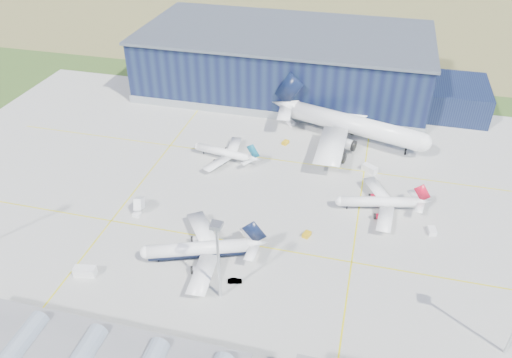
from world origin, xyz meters
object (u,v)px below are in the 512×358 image
object	(u,v)px
airliner_navy	(198,243)
car_b	(235,281)
light_mast_center	(218,249)
gse_van_a	(85,271)
airliner_red	(379,197)
gse_cart_b	(291,123)
airliner_regional	(223,149)
gse_cart_a	(432,231)
gse_tug_c	(285,143)
gse_tug_b	(307,235)
hangar	(291,64)
gse_van_b	(370,169)
airstair	(140,206)
airliner_widebody	(356,116)
gse_tug_a	(251,234)

from	to	relation	value
airliner_navy	car_b	xyz separation A→B (m)	(11.75, -6.00, -4.95)
light_mast_center	gse_van_a	xyz separation A→B (m)	(-35.83, -1.52, -14.20)
airliner_red	gse_cart_b	world-z (taller)	airliner_red
airliner_navy	airliner_regional	bearing A→B (deg)	-100.48
gse_cart_a	gse_tug_c	bearing A→B (deg)	131.09
airliner_navy	gse_van_a	world-z (taller)	airliner_navy
gse_van_a	gse_tug_b	bearing A→B (deg)	-71.62
hangar	gse_van_b	distance (m)	71.78
airstair	airliner_red	bearing A→B (deg)	2.65
airliner_widebody	gse_tug_b	xyz separation A→B (m)	(-7.75, -57.57, -9.61)
light_mast_center	airliner_red	distance (m)	57.88
gse_tug_b	gse_tug_c	distance (m)	51.65
gse_tug_a	gse_van_b	xyz separation A→B (m)	(30.13, 41.80, 0.42)
airliner_navy	gse_tug_b	world-z (taller)	airliner_navy
airstair	airliner_regional	bearing A→B (deg)	53.56
gse_van_b	gse_tug_a	bearing A→B (deg)	178.44
light_mast_center	gse_cart_a	distance (m)	65.08
light_mast_center	gse_cart_b	bearing A→B (deg)	90.22
gse_van_a	car_b	bearing A→B (deg)	-90.27
gse_tug_b	gse_van_a	xyz separation A→B (m)	(-52.52, -28.95, 0.65)
airliner_widebody	gse_tug_c	world-z (taller)	airliner_widebody
gse_tug_c	gse_tug_b	bearing A→B (deg)	-52.36
hangar	airliner_widebody	bearing A→B (deg)	-51.52
airliner_regional	gse_cart_a	world-z (taller)	airliner_regional
hangar	gse_cart_a	distance (m)	105.23
airliner_regional	gse_van_b	bearing A→B (deg)	-165.32
gse_tug_a	airstair	distance (m)	35.39
gse_tug_a	gse_van_a	distance (m)	44.97
light_mast_center	airliner_regional	size ratio (longest dim) A/B	0.90
airliner_widebody	gse_van_b	bearing A→B (deg)	-53.52
gse_cart_b	gse_tug_a	bearing A→B (deg)	-132.99
airliner_widebody	gse_tug_c	size ratio (longest dim) A/B	21.91
light_mast_center	airliner_widebody	distance (m)	88.60
gse_tug_a	gse_cart_b	bearing A→B (deg)	63.35
gse_van_b	gse_tug_b	bearing A→B (deg)	-167.29
car_b	gse_tug_a	bearing A→B (deg)	-14.39
light_mast_center	airstair	xyz separation A→B (m)	(-33.74, 26.60, -13.70)
airliner_regional	gse_van_a	size ratio (longest dim) A/B	4.55
gse_tug_c	gse_cart_a	bearing A→B (deg)	-18.12
gse_cart_b	airliner_regional	bearing A→B (deg)	-164.40
airliner_navy	gse_tug_a	xyz separation A→B (m)	(11.15, 12.22, -4.80)
airliner_widebody	airstair	size ratio (longest dim) A/B	11.54
gse_cart_a	airliner_navy	bearing A→B (deg)	-167.75
airliner_regional	gse_tug_c	world-z (taller)	airliner_regional
gse_tug_b	airliner_regional	bearing A→B (deg)	154.53
gse_van_b	airstair	world-z (taller)	airstair
airliner_regional	gse_cart_a	xyz separation A→B (m)	(69.12, -23.16, -3.47)
airliner_widebody	gse_tug_a	world-z (taller)	airliner_widebody
airliner_widebody	gse_van_a	xyz separation A→B (m)	(-60.27, -86.52, -8.96)
gse_van_a	gse_cart_a	world-z (taller)	gse_van_a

